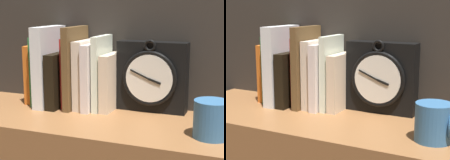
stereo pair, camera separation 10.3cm
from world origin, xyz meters
The scene contains 12 objects.
clock centered at (0.08, 0.13, 0.93)m, with size 0.21×0.07×0.22m.
book_slot0_orange centered at (-0.30, 0.10, 0.92)m, with size 0.03×0.11×0.19m.
book_slot1_green centered at (-0.28, 0.09, 0.93)m, with size 0.02×0.13×0.22m.
book_slot2_white centered at (-0.25, 0.08, 0.95)m, with size 0.04×0.16×0.25m.
book_slot3_black centered at (-0.21, 0.08, 0.91)m, with size 0.03×0.15×0.17m.
book_slot4_red centered at (-0.18, 0.10, 0.93)m, with size 0.01×0.12×0.22m.
book_slot5_brown centered at (-0.15, 0.08, 0.95)m, with size 0.02×0.15×0.25m.
book_slot6_cream centered at (-0.13, 0.09, 0.93)m, with size 0.03×0.13×0.21m.
book_slot7_white centered at (-0.10, 0.09, 0.92)m, with size 0.02×0.14×0.20m.
book_slot8_white centered at (-0.07, 0.09, 0.94)m, with size 0.02×0.13×0.23m.
book_slot9_cream centered at (-0.04, 0.10, 0.91)m, with size 0.03×0.13×0.17m.
mug centered at (0.28, -0.05, 0.87)m, with size 0.09×0.09×0.09m.
Camera 1 is at (0.37, -0.94, 1.14)m, focal length 60.00 mm.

